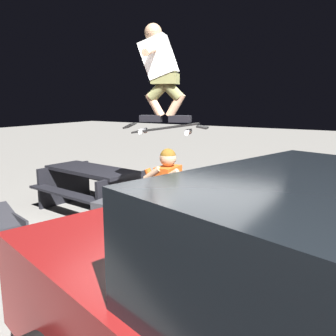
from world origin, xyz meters
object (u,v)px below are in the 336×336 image
(skateboard, at_px, (165,128))
(picnic_table_back, at_px, (92,182))
(ledge_box_main, at_px, (165,223))
(person_sitting_on_ledge, at_px, (163,199))
(skater_airborne, at_px, (160,69))

(skateboard, distance_m, picnic_table_back, 2.40)
(ledge_box_main, xyz_separation_m, picnic_table_back, (1.81, -0.52, 0.24))
(person_sitting_on_ledge, distance_m, skater_airborne, 1.52)
(skateboard, xyz_separation_m, picnic_table_back, (1.99, -0.81, -1.07))
(ledge_box_main, distance_m, picnic_table_back, 1.90)
(ledge_box_main, bearing_deg, skater_airborne, 112.81)
(picnic_table_back, bearing_deg, ledge_box_main, 163.85)
(skater_airborne, bearing_deg, picnic_table_back, -23.21)
(person_sitting_on_ledge, bearing_deg, picnic_table_back, -25.57)
(ledge_box_main, bearing_deg, person_sitting_on_ledge, 119.41)
(ledge_box_main, height_order, picnic_table_back, picnic_table_back)
(ledge_box_main, xyz_separation_m, skater_airborne, (-0.13, 0.31, 2.01))
(skateboard, relative_size, skater_airborne, 0.92)
(skater_airborne, xyz_separation_m, picnic_table_back, (1.94, -0.83, -1.76))
(person_sitting_on_ledge, relative_size, picnic_table_back, 0.72)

